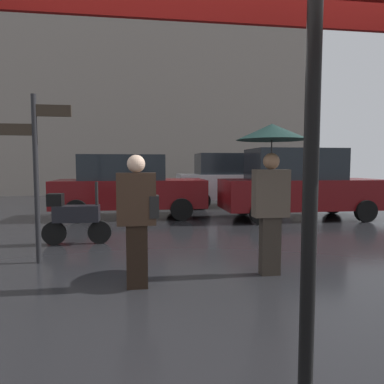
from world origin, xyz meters
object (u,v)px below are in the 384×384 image
pedestrian_with_umbrella (271,159)px  parked_car_left (230,180)px  pedestrian_with_bag (138,213)px  street_signpost (36,161)px  parked_scooter (74,217)px  parked_car_right (129,186)px  parked_car_distant (298,184)px

pedestrian_with_umbrella → parked_car_left: size_ratio=0.53×
pedestrian_with_bag → parked_car_left: bearing=42.1°
pedestrian_with_umbrella → street_signpost: (-3.45, 1.07, -0.02)m
pedestrian_with_umbrella → pedestrian_with_bag: (-1.85, -0.29, -0.69)m
parked_car_left → pedestrian_with_umbrella: bearing=-108.7°
pedestrian_with_bag → parked_scooter: bearing=89.6°
pedestrian_with_bag → parked_car_left: size_ratio=0.42×
parked_car_right → parked_car_distant: (4.91, -0.99, 0.06)m
street_signpost → parked_car_distant: bearing=31.9°
pedestrian_with_bag → parked_scooter: (-1.28, 2.64, -0.41)m
parked_car_left → parked_car_right: parked_car_left is taller
parked_scooter → street_signpost: bearing=-103.4°
parked_car_right → pedestrian_with_umbrella: bearing=-56.6°
pedestrian_with_bag → parked_car_distant: parked_car_distant is taller
parked_car_left → street_signpost: 8.61m
pedestrian_with_umbrella → street_signpost: size_ratio=0.80×
parked_car_left → parked_car_distant: 3.45m
parked_car_right → street_signpost: 5.00m
parked_car_distant → parked_scooter: bearing=14.0°
street_signpost → pedestrian_with_bag: bearing=-40.4°
parked_car_right → parked_car_distant: parked_car_distant is taller
pedestrian_with_umbrella → street_signpost: 3.61m
pedestrian_with_umbrella → parked_scooter: (-3.14, 2.35, -1.09)m
pedestrian_with_umbrella → parked_car_left: pedestrian_with_umbrella is taller
pedestrian_with_bag → parked_car_left: (3.32, 8.41, 0.04)m
parked_scooter → parked_car_right: 3.66m
parked_car_distant → parked_car_left: bearing=-79.0°
pedestrian_with_umbrella → parked_car_right: bearing=-14.2°
pedestrian_with_bag → street_signpost: 2.20m
parked_scooter → parked_car_left: (4.60, 5.77, 0.45)m
pedestrian_with_umbrella → pedestrian_with_bag: 2.00m
pedestrian_with_bag → street_signpost: street_signpost is taller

